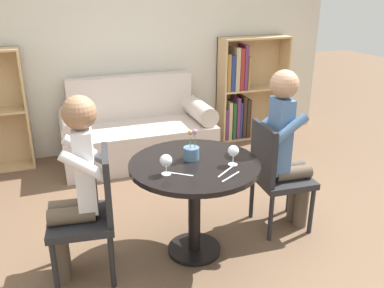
{
  "coord_description": "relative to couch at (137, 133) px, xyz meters",
  "views": [
    {
      "loc": [
        -0.89,
        -2.42,
        1.88
      ],
      "look_at": [
        0.0,
        0.05,
        0.85
      ],
      "focal_mm": 38.0,
      "sensor_mm": 36.0,
      "label": 1
    }
  ],
  "objects": [
    {
      "name": "round_table",
      "position": [
        0.0,
        -1.88,
        0.27
      ],
      "size": [
        0.92,
        0.92,
        0.73
      ],
      "color": "black",
      "rests_on": "ground_plane"
    },
    {
      "name": "fork_left_setting",
      "position": [
        0.14,
        -2.09,
        0.42
      ],
      "size": [
        0.16,
        0.12,
        0.0
      ],
      "color": "silver",
      "rests_on": "round_table"
    },
    {
      "name": "chair_right",
      "position": [
        0.72,
        -1.78,
        0.18
      ],
      "size": [
        0.45,
        0.45,
        0.9
      ],
      "rotation": [
        0.0,
        0.0,
        1.51
      ],
      "color": "#232326",
      "rests_on": "ground_plane"
    },
    {
      "name": "chair_left",
      "position": [
        -0.72,
        -1.87,
        0.18
      ],
      "size": [
        0.47,
        0.47,
        0.9
      ],
      "rotation": [
        0.0,
        0.0,
        -1.7
      ],
      "color": "#232326",
      "rests_on": "ground_plane"
    },
    {
      "name": "person_left",
      "position": [
        -0.81,
        -1.86,
        0.38
      ],
      "size": [
        0.44,
        0.37,
        1.27
      ],
      "rotation": [
        0.0,
        0.0,
        -1.7
      ],
      "color": "brown",
      "rests_on": "ground_plane"
    },
    {
      "name": "bookshelf_right",
      "position": [
        1.45,
        0.26,
        0.3
      ],
      "size": [
        0.89,
        0.28,
        1.29
      ],
      "color": "tan",
      "rests_on": "ground_plane"
    },
    {
      "name": "back_wall",
      "position": [
        0.0,
        0.43,
        1.04
      ],
      "size": [
        5.2,
        0.05,
        2.7
      ],
      "color": "beige",
      "rests_on": "ground_plane"
    },
    {
      "name": "flower_vase",
      "position": [
        0.0,
        -1.82,
        0.48
      ],
      "size": [
        0.11,
        0.11,
        0.23
      ],
      "color": "slate",
      "rests_on": "round_table"
    },
    {
      "name": "wine_glass_right",
      "position": [
        0.24,
        -2.0,
        0.52
      ],
      "size": [
        0.08,
        0.08,
        0.14
      ],
      "color": "white",
      "rests_on": "round_table"
    },
    {
      "name": "knife_left_setting",
      "position": [
        -0.16,
        -2.02,
        0.42
      ],
      "size": [
        0.16,
        0.13,
        0.0
      ],
      "color": "silver",
      "rests_on": "round_table"
    },
    {
      "name": "ground_plane",
      "position": [
        0.0,
        -1.88,
        -0.31
      ],
      "size": [
        16.0,
        16.0,
        0.0
      ],
      "primitive_type": "plane",
      "color": "brown"
    },
    {
      "name": "person_right",
      "position": [
        0.81,
        -1.79,
        0.4
      ],
      "size": [
        0.43,
        0.36,
        1.31
      ],
      "rotation": [
        0.0,
        0.0,
        1.51
      ],
      "color": "brown",
      "rests_on": "ground_plane"
    },
    {
      "name": "knife_right_setting",
      "position": [
        0.14,
        -2.17,
        0.42
      ],
      "size": [
        0.17,
        0.11,
        0.0
      ],
      "color": "silver",
      "rests_on": "round_table"
    },
    {
      "name": "couch",
      "position": [
        0.0,
        0.0,
        0.0
      ],
      "size": [
        1.66,
        0.8,
        0.92
      ],
      "color": "beige",
      "rests_on": "ground_plane"
    },
    {
      "name": "wine_glass_left",
      "position": [
        -0.24,
        -1.99,
        0.51
      ],
      "size": [
        0.08,
        0.08,
        0.14
      ],
      "color": "white",
      "rests_on": "round_table"
    }
  ]
}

